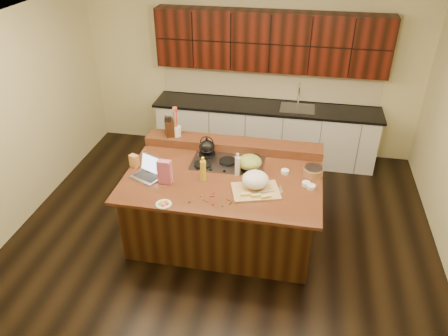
# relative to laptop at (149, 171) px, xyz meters

# --- Properties ---
(room) EXTENTS (5.52, 5.02, 2.72)m
(room) POSITION_rel_laptop_xyz_m (0.89, 0.17, 0.36)
(room) COLOR black
(room) RESTS_ON ground
(island) EXTENTS (2.40, 1.60, 0.92)m
(island) POSITION_rel_laptop_xyz_m (0.89, 0.17, -0.52)
(island) COLOR black
(island) RESTS_ON ground
(back_ledge) EXTENTS (2.40, 0.30, 0.12)m
(back_ledge) POSITION_rel_laptop_xyz_m (0.89, 0.87, -0.01)
(back_ledge) COLOR black
(back_ledge) RESTS_ON island
(cooktop) EXTENTS (0.92, 0.52, 0.05)m
(cooktop) POSITION_rel_laptop_xyz_m (0.89, 0.47, -0.05)
(cooktop) COLOR gray
(cooktop) RESTS_ON island
(back_counter) EXTENTS (3.70, 0.66, 2.40)m
(back_counter) POSITION_rel_laptop_xyz_m (1.19, 2.40, -0.00)
(back_counter) COLOR silver
(back_counter) RESTS_ON ground
(kettle) EXTENTS (0.25, 0.25, 0.19)m
(kettle) POSITION_rel_laptop_xyz_m (0.59, 0.60, 0.07)
(kettle) COLOR black
(kettle) RESTS_ON cooktop
(green_bowl) EXTENTS (0.40, 0.40, 0.17)m
(green_bowl) POSITION_rel_laptop_xyz_m (1.19, 0.34, 0.06)
(green_bowl) COLOR olive
(green_bowl) RESTS_ON cooktop
(laptop) EXTENTS (0.44, 0.40, 0.25)m
(laptop) POSITION_rel_laptop_xyz_m (0.00, 0.00, 0.00)
(laptop) COLOR #B7B7BC
(laptop) RESTS_ON island
(oil_bottle) EXTENTS (0.09, 0.09, 0.27)m
(oil_bottle) POSITION_rel_laptop_xyz_m (0.68, 0.02, 0.07)
(oil_bottle) COLOR gold
(oil_bottle) RESTS_ON island
(vinegar_bottle) EXTENTS (0.07, 0.07, 0.25)m
(vinegar_bottle) POSITION_rel_laptop_xyz_m (1.06, 0.22, 0.06)
(vinegar_bottle) COLOR silver
(vinegar_bottle) RESTS_ON island
(wooden_tray) EXTENTS (0.63, 0.53, 0.22)m
(wooden_tray) POSITION_rel_laptop_xyz_m (1.31, -0.04, 0.03)
(wooden_tray) COLOR tan
(wooden_tray) RESTS_ON island
(ramekin_a) EXTENTS (0.11, 0.11, 0.04)m
(ramekin_a) POSITION_rel_laptop_xyz_m (1.90, 0.15, -0.04)
(ramekin_a) COLOR white
(ramekin_a) RESTS_ON island
(ramekin_b) EXTENTS (0.11, 0.11, 0.04)m
(ramekin_b) POSITION_rel_laptop_xyz_m (1.63, 0.37, -0.04)
(ramekin_b) COLOR white
(ramekin_b) RESTS_ON island
(ramekin_c) EXTENTS (0.12, 0.12, 0.04)m
(ramekin_c) POSITION_rel_laptop_xyz_m (1.96, 0.09, -0.04)
(ramekin_c) COLOR white
(ramekin_c) RESTS_ON island
(strainer_bowl) EXTENTS (0.28, 0.28, 0.09)m
(strainer_bowl) POSITION_rel_laptop_xyz_m (1.97, 0.40, -0.02)
(strainer_bowl) COLOR #996B3F
(strainer_bowl) RESTS_ON island
(kitchen_timer) EXTENTS (0.10, 0.10, 0.07)m
(kitchen_timer) POSITION_rel_laptop_xyz_m (1.61, -0.02, -0.03)
(kitchen_timer) COLOR silver
(kitchen_timer) RESTS_ON island
(pink_bag) EXTENTS (0.16, 0.09, 0.30)m
(pink_bag) POSITION_rel_laptop_xyz_m (0.24, -0.11, 0.08)
(pink_bag) COLOR #C05A7A
(pink_bag) RESTS_ON island
(candy_plate) EXTENTS (0.23, 0.23, 0.01)m
(candy_plate) POSITION_rel_laptop_xyz_m (0.36, -0.54, -0.06)
(candy_plate) COLOR white
(candy_plate) RESTS_ON island
(package_box) EXTENTS (0.13, 0.12, 0.15)m
(package_box) POSITION_rel_laptop_xyz_m (-0.26, 0.19, 0.01)
(package_box) COLOR #C98747
(package_box) RESTS_ON island
(utensil_crock) EXTENTS (0.13, 0.13, 0.14)m
(utensil_crock) POSITION_rel_laptop_xyz_m (0.11, 0.87, 0.12)
(utensil_crock) COLOR white
(utensil_crock) RESTS_ON back_ledge
(knife_block) EXTENTS (0.18, 0.21, 0.22)m
(knife_block) POSITION_rel_laptop_xyz_m (0.01, 0.87, 0.17)
(knife_block) COLOR black
(knife_block) RESTS_ON back_ledge
(gumdrop_0) EXTENTS (0.02, 0.02, 0.02)m
(gumdrop_0) POSITION_rel_laptop_xyz_m (0.86, -0.23, -0.06)
(gumdrop_0) COLOR red
(gumdrop_0) RESTS_ON island
(gumdrop_1) EXTENTS (0.02, 0.02, 0.02)m
(gumdrop_1) POSITION_rel_laptop_xyz_m (1.05, -0.33, -0.06)
(gumdrop_1) COLOR #198C26
(gumdrop_1) RESTS_ON island
(gumdrop_2) EXTENTS (0.02, 0.02, 0.02)m
(gumdrop_2) POSITION_rel_laptop_xyz_m (0.90, -0.45, -0.06)
(gumdrop_2) COLOR red
(gumdrop_2) RESTS_ON island
(gumdrop_3) EXTENTS (0.02, 0.02, 0.02)m
(gumdrop_3) POSITION_rel_laptop_xyz_m (1.08, -0.39, -0.06)
(gumdrop_3) COLOR #198C26
(gumdrop_3) RESTS_ON island
(gumdrop_4) EXTENTS (0.02, 0.02, 0.02)m
(gumdrop_4) POSITION_rel_laptop_xyz_m (0.77, -0.37, -0.06)
(gumdrop_4) COLOR red
(gumdrop_4) RESTS_ON island
(gumdrop_5) EXTENTS (0.02, 0.02, 0.02)m
(gumdrop_5) POSITION_rel_laptop_xyz_m (0.63, -0.44, -0.06)
(gumdrop_5) COLOR #198C26
(gumdrop_5) RESTS_ON island
(gumdrop_6) EXTENTS (0.02, 0.02, 0.02)m
(gumdrop_6) POSITION_rel_laptop_xyz_m (0.84, -0.29, -0.06)
(gumdrop_6) COLOR red
(gumdrop_6) RESTS_ON island
(gumdrop_7) EXTENTS (0.02, 0.02, 0.02)m
(gumdrop_7) POSITION_rel_laptop_xyz_m (1.00, -0.45, -0.06)
(gumdrop_7) COLOR #198C26
(gumdrop_7) RESTS_ON island
(gumdrop_8) EXTENTS (0.02, 0.02, 0.02)m
(gumdrop_8) POSITION_rel_laptop_xyz_m (0.87, -0.29, -0.06)
(gumdrop_8) COLOR red
(gumdrop_8) RESTS_ON island
(gumdrop_9) EXTENTS (0.02, 0.02, 0.02)m
(gumdrop_9) POSITION_rel_laptop_xyz_m (0.73, -0.31, -0.06)
(gumdrop_9) COLOR #198C26
(gumdrop_9) RESTS_ON island
(gumdrop_10) EXTENTS (0.02, 0.02, 0.02)m
(gumdrop_10) POSITION_rel_laptop_xyz_m (1.04, -0.31, -0.06)
(gumdrop_10) COLOR red
(gumdrop_10) RESTS_ON island
(gumdrop_11) EXTENTS (0.02, 0.02, 0.02)m
(gumdrop_11) POSITION_rel_laptop_xyz_m (0.82, -0.40, -0.06)
(gumdrop_11) COLOR #198C26
(gumdrop_11) RESTS_ON island
(gumdrop_12) EXTENTS (0.02, 0.02, 0.02)m
(gumdrop_12) POSITION_rel_laptop_xyz_m (1.09, -0.36, -0.06)
(gumdrop_12) COLOR red
(gumdrop_12) RESTS_ON island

